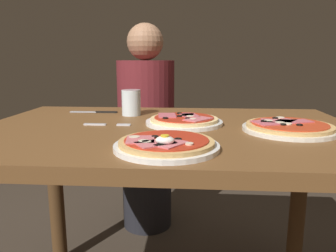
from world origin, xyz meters
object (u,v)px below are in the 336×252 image
at_px(dining_table, 168,161).
at_px(pizza_foreground, 166,144).
at_px(pizza_across_right, 289,127).
at_px(fork, 103,124).
at_px(diner_person, 146,134).
at_px(pizza_across_left, 184,121).
at_px(knife, 97,112).
at_px(water_glass_near, 131,104).

xyz_separation_m(dining_table, pizza_foreground, (0.01, -0.27, 0.13)).
distance_m(pizza_across_right, fork, 0.60).
distance_m(fork, diner_person, 0.79).
relative_size(pizza_across_right, diner_person, 0.24).
xyz_separation_m(pizza_across_left, knife, (-0.37, 0.22, -0.01)).
bearing_deg(dining_table, fork, 177.99).
xyz_separation_m(dining_table, pizza_across_right, (0.37, -0.04, 0.13)).
xyz_separation_m(dining_table, pizza_across_left, (0.05, 0.04, 0.13)).
bearing_deg(fork, dining_table, -2.01).
height_order(pizza_foreground, fork, pizza_foreground).
relative_size(pizza_foreground, diner_person, 0.22).
distance_m(pizza_foreground, fork, 0.36).
bearing_deg(dining_table, pizza_foreground, -86.95).
xyz_separation_m(pizza_across_left, fork, (-0.27, -0.04, -0.01)).
bearing_deg(pizza_across_left, water_glass_near, 141.71).
height_order(pizza_across_right, fork, pizza_across_right).
distance_m(pizza_across_left, water_glass_near, 0.27).
distance_m(pizza_foreground, pizza_across_left, 0.32).
height_order(dining_table, pizza_across_left, pizza_across_left).
height_order(dining_table, knife, knife).
relative_size(pizza_across_left, fork, 1.66).
bearing_deg(diner_person, knife, 75.52).
bearing_deg(pizza_across_left, pizza_foreground, -96.58).
height_order(dining_table, diner_person, diner_person).
bearing_deg(pizza_across_right, water_glass_near, 154.74).
relative_size(dining_table, fork, 7.89).
bearing_deg(fork, water_glass_near, 74.27).
height_order(pizza_foreground, pizza_across_right, pizza_foreground).
bearing_deg(knife, dining_table, -39.73).
relative_size(pizza_foreground, knife, 1.34).
bearing_deg(pizza_across_right, diner_person, 124.43).
xyz_separation_m(pizza_foreground, pizza_across_left, (0.04, 0.32, -0.00)).
bearing_deg(water_glass_near, pizza_across_left, -38.29).
relative_size(pizza_across_right, knife, 1.45).
distance_m(dining_table, knife, 0.43).
relative_size(water_glass_near, knife, 0.51).
height_order(knife, diner_person, diner_person).
relative_size(dining_table, pizza_foreground, 4.76).
height_order(pizza_across_left, diner_person, diner_person).
distance_m(pizza_across_right, knife, 0.75).
xyz_separation_m(pizza_across_left, water_glass_near, (-0.21, 0.17, 0.03)).
distance_m(pizza_across_right, water_glass_near, 0.59).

